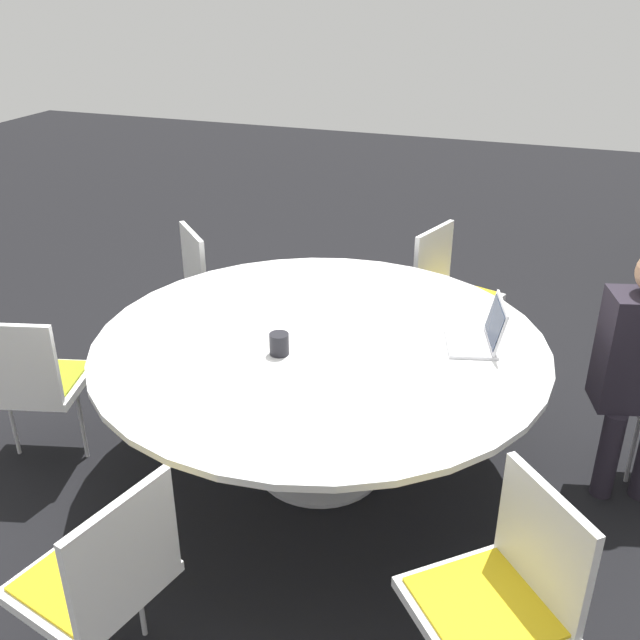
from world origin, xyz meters
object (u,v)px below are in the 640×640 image
chair_2 (215,281)px  coffee_cup (279,344)px  chair_5 (503,589)px  chair_4 (102,573)px  chair_1 (450,286)px  laptop (481,334)px  chair_3 (30,377)px  handbag (142,350)px

chair_2 → coffee_cup: chair_2 is taller
chair_5 → chair_4: bearing=65.2°
chair_1 → laptop: 1.22m
chair_3 → chair_4: (0.93, 1.05, 0.00)m
chair_4 → laptop: size_ratio=2.51×
chair_1 → coffee_cup: 1.62m
chair_5 → coffee_cup: (-0.80, -1.09, 0.27)m
chair_1 → chair_5: bearing=32.7°
chair_5 → chair_2: bearing=4.7°
coffee_cup → chair_1: bearing=161.9°
chair_2 → coffee_cup: bearing=-6.1°
chair_3 → coffee_cup: (-0.24, 1.19, 0.27)m
chair_5 → laptop: 1.24m
chair_2 → chair_3: (1.36, -0.29, 0.00)m
chair_1 → laptop: bearing=34.5°
chair_4 → coffee_cup: size_ratio=8.63×
handbag → chair_1: bearing=114.2°
laptop → chair_4: bearing=-47.2°
laptop → coffee_cup: size_ratio=3.44×
chair_3 → chair_2: bearing=62.7°
chair_5 → handbag: (-1.54, -2.33, -0.36)m
chair_5 → coffee_cup: size_ratio=8.63×
chair_5 → laptop: size_ratio=2.51×
chair_1 → chair_2: (0.41, -1.40, 0.00)m
coffee_cup → chair_3: bearing=-78.4°
chair_2 → chair_3: size_ratio=1.00×
chair_3 → handbag: chair_3 is taller
handbag → chair_5: bearing=56.5°
chair_4 → coffee_cup: chair_4 is taller
chair_5 → coffee_cup: 1.38m
chair_1 → chair_2: same height
chair_2 → laptop: 1.90m
chair_3 → handbag: bearing=77.7°
chair_1 → chair_4: same height
chair_1 → chair_3: same height
chair_2 → chair_4: bearing=-26.6°
chair_2 → handbag: (0.37, -0.34, -0.36)m
chair_1 → coffee_cup: chair_1 is taller
laptop → handbag: (-0.36, -2.07, -0.64)m
chair_4 → laptop: (-1.55, 0.96, 0.28)m
chair_4 → chair_2: bearing=32.2°
chair_3 → laptop: (-0.62, 2.01, 0.28)m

